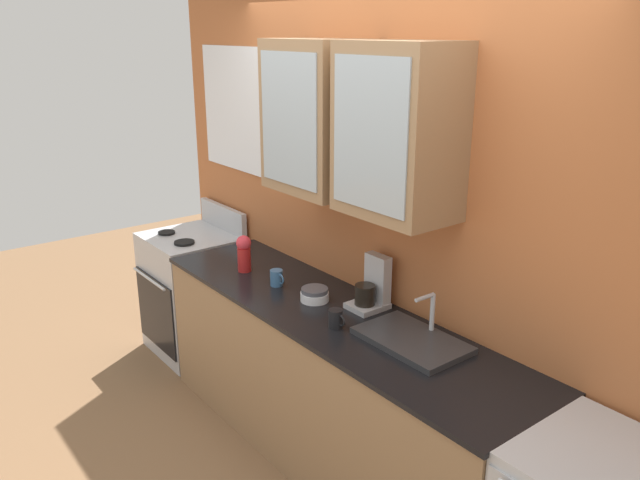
% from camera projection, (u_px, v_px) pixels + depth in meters
% --- Properties ---
extents(ground_plane, '(10.00, 10.00, 0.00)m').
position_uv_depth(ground_plane, '(329.00, 454.00, 3.69)').
color(ground_plane, brown).
extents(back_wall_unit, '(4.16, 0.47, 2.72)m').
position_uv_depth(back_wall_unit, '(377.00, 197.00, 3.42)').
color(back_wall_unit, '#B76638').
rests_on(back_wall_unit, ground_plane).
extents(counter, '(2.57, 0.66, 0.91)m').
position_uv_depth(counter, '(330.00, 385.00, 3.55)').
color(counter, '#93704C').
rests_on(counter, ground_plane).
extents(stove_range, '(0.64, 0.65, 1.09)m').
position_uv_depth(stove_range, '(193.00, 292.00, 4.78)').
color(stove_range, silver).
rests_on(stove_range, ground_plane).
extents(sink_faucet, '(0.53, 0.33, 0.23)m').
position_uv_depth(sink_faucet, '(412.00, 339.00, 3.05)').
color(sink_faucet, '#2D2D30').
rests_on(sink_faucet, counter).
extents(bowl_stack, '(0.16, 0.16, 0.07)m').
position_uv_depth(bowl_stack, '(315.00, 294.00, 3.52)').
color(bowl_stack, white).
rests_on(bowl_stack, counter).
extents(vase, '(0.09, 0.09, 0.23)m').
position_uv_depth(vase, '(244.00, 252.00, 3.93)').
color(vase, '#B21E1E').
rests_on(vase, counter).
extents(cup_near_sink, '(0.11, 0.07, 0.10)m').
position_uv_depth(cup_near_sink, '(336.00, 319.00, 3.20)').
color(cup_near_sink, black).
rests_on(cup_near_sink, counter).
extents(cup_near_bowls, '(0.11, 0.08, 0.10)m').
position_uv_depth(cup_near_bowls, '(277.00, 278.00, 3.73)').
color(cup_near_bowls, '#38608C').
rests_on(cup_near_bowls, counter).
extents(coffee_maker, '(0.17, 0.20, 0.29)m').
position_uv_depth(coffee_maker, '(372.00, 289.00, 3.42)').
color(coffee_maker, '#B7B7BC').
rests_on(coffee_maker, counter).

